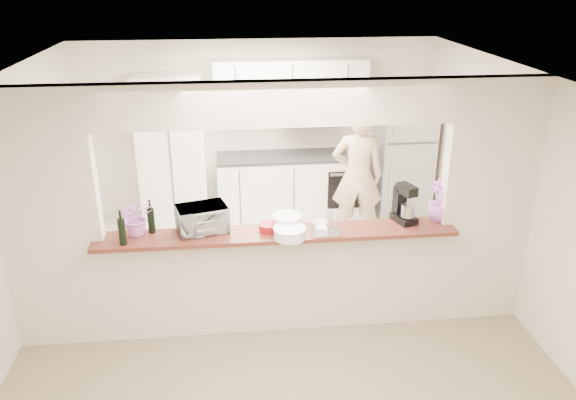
{
  "coord_description": "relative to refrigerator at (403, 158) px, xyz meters",
  "views": [
    {
      "loc": [
        -0.41,
        -4.78,
        3.4
      ],
      "look_at": [
        0.14,
        0.3,
        1.26
      ],
      "focal_mm": 35.0,
      "sensor_mm": 36.0,
      "label": 1
    }
  ],
  "objects": [
    {
      "name": "floor",
      "position": [
        -2.05,
        -2.65,
        -0.85
      ],
      "size": [
        6.0,
        6.0,
        0.0
      ],
      "primitive_type": "plane",
      "color": "#9A8C68",
      "rests_on": "ground"
    },
    {
      "name": "tile_overlay",
      "position": [
        -2.05,
        -1.1,
        -0.84
      ],
      "size": [
        5.0,
        2.9,
        0.01
      ],
      "primitive_type": "cube",
      "color": "silver",
      "rests_on": "floor"
    },
    {
      "name": "partition",
      "position": [
        -2.05,
        -2.65,
        0.63
      ],
      "size": [
        5.0,
        0.15,
        2.5
      ],
      "color": "silver",
      "rests_on": "floor"
    },
    {
      "name": "bar_counter",
      "position": [
        -2.05,
        -2.65,
        -0.27
      ],
      "size": [
        3.4,
        0.38,
        1.09
      ],
      "color": "silver",
      "rests_on": "floor"
    },
    {
      "name": "kitchen_cabinets",
      "position": [
        -2.24,
        0.07,
        0.12
      ],
      "size": [
        3.15,
        0.62,
        2.25
      ],
      "color": "white",
      "rests_on": "floor"
    },
    {
      "name": "refrigerator",
      "position": [
        0.0,
        0.0,
        0.0
      ],
      "size": [
        0.75,
        0.7,
        1.7
      ],
      "primitive_type": "cube",
      "color": "#A6A6AB",
      "rests_on": "floor"
    },
    {
      "name": "flower_left",
      "position": [
        -3.35,
        -2.6,
        0.41
      ],
      "size": [
        0.39,
        0.36,
        0.35
      ],
      "primitive_type": "imported",
      "rotation": [
        0.0,
        0.0,
        0.36
      ],
      "color": "#CF6DB7",
      "rests_on": "bar_counter"
    },
    {
      "name": "wine_bottle_a",
      "position": [
        -3.45,
        -2.8,
        0.37
      ],
      "size": [
        0.07,
        0.07,
        0.33
      ],
      "color": "black",
      "rests_on": "bar_counter"
    },
    {
      "name": "wine_bottle_b",
      "position": [
        -3.22,
        -2.58,
        0.37
      ],
      "size": [
        0.07,
        0.07,
        0.33
      ],
      "color": "black",
      "rests_on": "bar_counter"
    },
    {
      "name": "toaster_oven",
      "position": [
        -2.75,
        -2.6,
        0.37
      ],
      "size": [
        0.52,
        0.42,
        0.25
      ],
      "primitive_type": "imported",
      "rotation": [
        0.0,
        0.0,
        0.27
      ],
      "color": "#B7B6BC",
      "rests_on": "bar_counter"
    },
    {
      "name": "serving_bowls",
      "position": [
        -2.75,
        -2.6,
        0.36
      ],
      "size": [
        0.4,
        0.4,
        0.24
      ],
      "primitive_type": "imported",
      "rotation": [
        0.0,
        0.0,
        0.28
      ],
      "color": "silver",
      "rests_on": "bar_counter"
    },
    {
      "name": "plate_stack_a",
      "position": [
        -1.95,
        -2.62,
        0.31
      ],
      "size": [
        0.29,
        0.29,
        0.13
      ],
      "color": "white",
      "rests_on": "bar_counter"
    },
    {
      "name": "plate_stack_b",
      "position": [
        -1.95,
        -2.84,
        0.29
      ],
      "size": [
        0.3,
        0.3,
        0.11
      ],
      "color": "white",
      "rests_on": "bar_counter"
    },
    {
      "name": "red_bowl",
      "position": [
        -2.14,
        -2.68,
        0.28
      ],
      "size": [
        0.16,
        0.16,
        0.08
      ],
      "primitive_type": "cylinder",
      "color": "maroon",
      "rests_on": "bar_counter"
    },
    {
      "name": "tan_bowl",
      "position": [
        -1.65,
        -2.68,
        0.28
      ],
      "size": [
        0.16,
        0.16,
        0.07
      ],
      "primitive_type": "cylinder",
      "color": "#C0B187",
      "rests_on": "bar_counter"
    },
    {
      "name": "utensil_caddy",
      "position": [
        -1.6,
        -2.8,
        0.34
      ],
      "size": [
        0.25,
        0.15,
        0.24
      ],
      "color": "silver",
      "rests_on": "bar_counter"
    },
    {
      "name": "stand_mixer",
      "position": [
        -0.8,
        -2.59,
        0.41
      ],
      "size": [
        0.24,
        0.3,
        0.39
      ],
      "color": "black",
      "rests_on": "bar_counter"
    },
    {
      "name": "flower_right",
      "position": [
        -0.45,
        -2.6,
        0.44
      ],
      "size": [
        0.24,
        0.24,
        0.41
      ],
      "primitive_type": "imported",
      "rotation": [
        0.0,
        0.0,
        0.03
      ],
      "color": "#B26BC7",
      "rests_on": "bar_counter"
    },
    {
      "name": "person",
      "position": [
        -0.85,
        -0.81,
        0.05
      ],
      "size": [
        0.71,
        0.51,
        1.8
      ],
      "primitive_type": "imported",
      "rotation": [
        0.0,
        0.0,
        3.02
      ],
      "color": "tan",
      "rests_on": "floor"
    }
  ]
}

